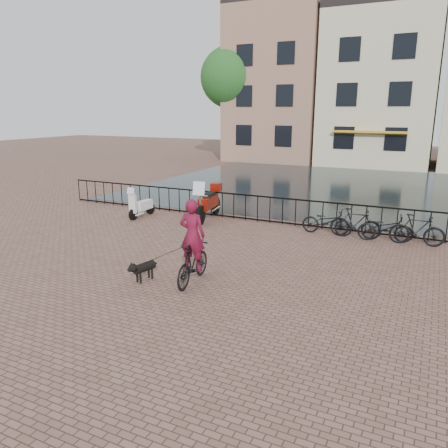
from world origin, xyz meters
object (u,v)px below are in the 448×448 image
at_px(scooter, 142,201).
at_px(motorcycle, 208,198).
at_px(dog, 144,270).
at_px(cyclist, 193,247).

bearing_deg(scooter, motorcycle, 19.29).
bearing_deg(scooter, dog, -52.18).
relative_size(cyclist, motorcycle, 1.03).
xyz_separation_m(cyclist, motorcycle, (-2.70, 5.93, -0.10)).
relative_size(dog, scooter, 0.61).
height_order(cyclist, scooter, cyclist).
bearing_deg(scooter, cyclist, -42.89).
distance_m(dog, motorcycle, 6.55).
relative_size(dog, motorcycle, 0.37).
distance_m(cyclist, motorcycle, 6.52).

